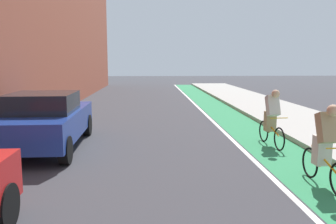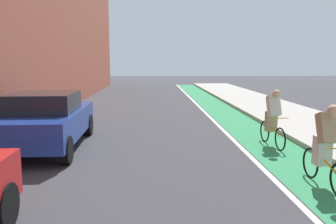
% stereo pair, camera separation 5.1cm
% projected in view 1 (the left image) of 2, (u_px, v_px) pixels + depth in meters
% --- Properties ---
extents(ground_plane, '(84.85, 84.85, 0.00)m').
position_uv_depth(ground_plane, '(154.00, 121.00, 13.63)').
color(ground_plane, '#38383D').
extents(bike_lane_paint, '(1.60, 38.57, 0.00)m').
position_uv_depth(bike_lane_paint, '(224.00, 113.00, 15.78)').
color(bike_lane_paint, '#2D8451').
rests_on(bike_lane_paint, ground).
extents(lane_divider_stripe, '(0.12, 38.57, 0.00)m').
position_uv_depth(lane_divider_stripe, '(204.00, 113.00, 15.73)').
color(lane_divider_stripe, white).
rests_on(lane_divider_stripe, ground).
extents(sidewalk_right, '(3.42, 38.57, 0.14)m').
position_uv_depth(sidewalk_right, '(278.00, 111.00, 15.89)').
color(sidewalk_right, '#A8A59E').
rests_on(sidewalk_right, ground).
extents(parked_sedan_blue, '(2.00, 4.32, 1.53)m').
position_uv_depth(parked_sedan_blue, '(45.00, 120.00, 9.29)').
color(parked_sedan_blue, navy).
rests_on(parked_sedan_blue, ground).
extents(cyclist_mid, '(0.48, 1.67, 1.59)m').
position_uv_depth(cyclist_mid, '(325.00, 145.00, 6.43)').
color(cyclist_mid, black).
rests_on(cyclist_mid, ground).
extents(cyclist_trailing, '(0.48, 1.68, 1.59)m').
position_uv_depth(cyclist_trailing, '(272.00, 118.00, 9.57)').
color(cyclist_trailing, black).
rests_on(cyclist_trailing, ground).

